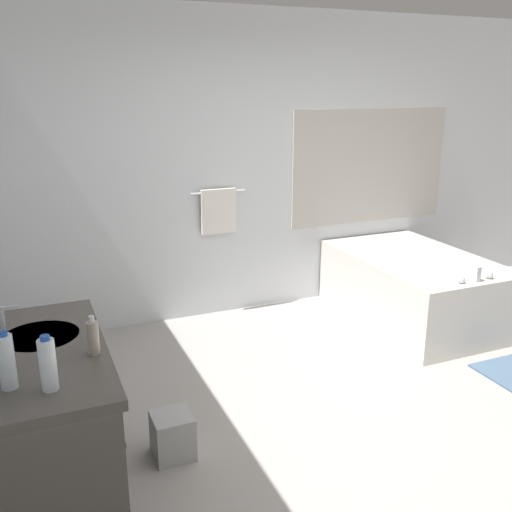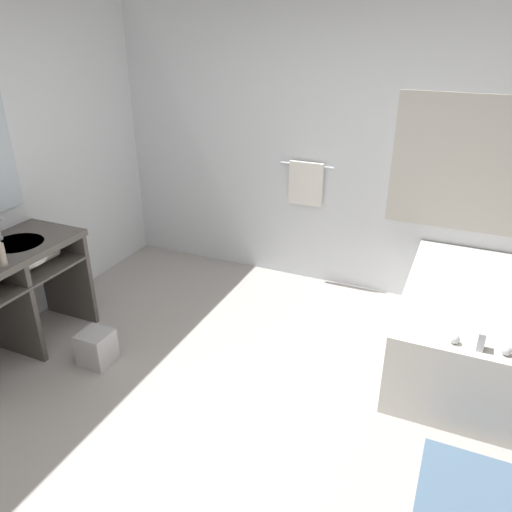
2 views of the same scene
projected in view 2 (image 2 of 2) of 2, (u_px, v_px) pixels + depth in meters
name	position (u px, v px, depth m)	size (l,w,h in m)	color
ground_plane	(234.00, 435.00, 3.10)	(16.00, 16.00, 0.00)	#A8A39E
wall_back_with_blinds	(348.00, 146.00, 4.35)	(7.40, 0.13, 2.70)	silver
vanity_counter	(7.00, 280.00, 3.63)	(0.58, 1.21, 0.86)	#4C4742
bathtub	(475.00, 325.00, 3.63)	(1.04, 1.63, 0.71)	silver
soap_dispenser	(1.00, 254.00, 3.29)	(0.06, 0.06, 0.19)	gray
waste_bin	(97.00, 348.00, 3.71)	(0.22, 0.22, 0.26)	#B2B2B2
bath_mat	(475.00, 510.00, 2.62)	(0.59, 0.81, 0.02)	slate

